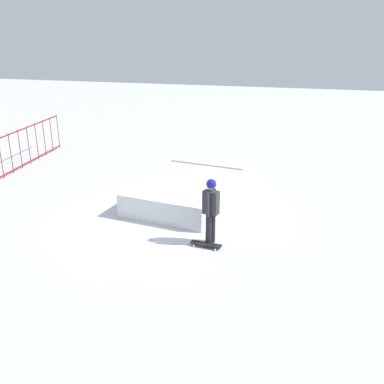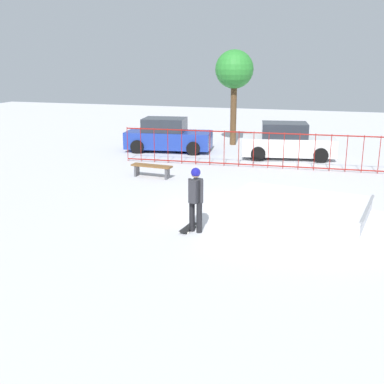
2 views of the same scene
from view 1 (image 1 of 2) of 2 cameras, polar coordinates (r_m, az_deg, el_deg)
name	(u,v)px [view 1 (image 1 of 2)]	position (r m, az deg, el deg)	size (l,w,h in m)	color
ground_plane	(158,220)	(12.52, -4.40, -3.67)	(60.00, 60.00, 0.00)	silver
skate_ramp	(191,188)	(14.00, -0.17, 0.49)	(5.74, 3.40, 0.74)	silver
skater	(211,207)	(10.78, 2.47, -1.93)	(0.43, 0.42, 1.73)	black
skateboard	(206,244)	(11.00, 1.82, -6.80)	(0.33, 0.82, 0.09)	black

